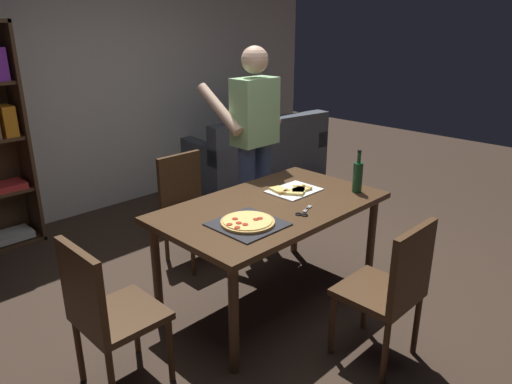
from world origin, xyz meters
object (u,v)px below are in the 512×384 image
at_px(couch, 258,158).
at_px(person_serving_pizza, 254,138).
at_px(kitchen_scissors, 304,212).
at_px(wine_bottle, 358,176).
at_px(pepperoni_pizza_on_tray, 248,223).
at_px(chair_far_side, 189,202).
at_px(chair_left_end, 105,309).
at_px(chair_near_camera, 392,285).
at_px(dining_table, 271,214).

relative_size(couch, person_serving_pizza, 1.03).
bearing_deg(kitchen_scissors, wine_bottle, -1.13).
bearing_deg(person_serving_pizza, pepperoni_pizza_on_tray, -136.54).
bearing_deg(pepperoni_pizza_on_tray, chair_far_side, 71.48).
bearing_deg(kitchen_scissors, person_serving_pizza, 62.13).
height_order(pepperoni_pizza_on_tray, kitchen_scissors, pepperoni_pizza_on_tray).
bearing_deg(chair_left_end, pepperoni_pizza_on_tray, -8.68).
height_order(couch, kitchen_scissors, couch).
distance_m(chair_near_camera, wine_bottle, 0.98).
height_order(person_serving_pizza, pepperoni_pizza_on_tray, person_serving_pizza).
relative_size(chair_near_camera, wine_bottle, 2.85).
distance_m(chair_near_camera, couch, 3.50).
bearing_deg(dining_table, couch, 46.42).
distance_m(dining_table, chair_far_side, 0.96).
bearing_deg(couch, chair_far_side, -151.14).
xyz_separation_m(chair_near_camera, chair_left_end, (-1.27, 0.95, 0.00)).
bearing_deg(person_serving_pizza, kitchen_scissors, -117.87).
bearing_deg(person_serving_pizza, chair_left_end, -158.31).
relative_size(dining_table, person_serving_pizza, 0.90).
height_order(chair_far_side, couch, chair_far_side).
height_order(dining_table, kitchen_scissors, kitchen_scissors).
distance_m(dining_table, person_serving_pizza, 0.97).
height_order(chair_near_camera, wine_bottle, wine_bottle).
xyz_separation_m(chair_near_camera, person_serving_pizza, (0.55, 1.67, 0.49)).
distance_m(chair_far_side, couch, 2.17).
distance_m(pepperoni_pizza_on_tray, kitchen_scissors, 0.41).
height_order(person_serving_pizza, kitchen_scissors, person_serving_pizza).
xyz_separation_m(chair_far_side, chair_left_end, (-1.27, -0.95, 0.00)).
bearing_deg(person_serving_pizza, chair_near_camera, -108.18).
relative_size(chair_near_camera, kitchen_scissors, 4.54).
distance_m(chair_near_camera, person_serving_pizza, 1.82).
bearing_deg(chair_far_side, kitchen_scissors, -88.70).
distance_m(chair_far_side, wine_bottle, 1.41).
height_order(couch, wine_bottle, wine_bottle).
height_order(couch, person_serving_pizza, person_serving_pizza).
bearing_deg(couch, wine_bottle, -119.29).
height_order(chair_left_end, couch, chair_left_end).
relative_size(pepperoni_pizza_on_tray, kitchen_scissors, 2.00).
relative_size(wine_bottle, kitchen_scissors, 1.59).
distance_m(dining_table, wine_bottle, 0.71).
bearing_deg(wine_bottle, couch, 60.71).
distance_m(chair_left_end, kitchen_scissors, 1.35).
bearing_deg(person_serving_pizza, dining_table, -127.11).
bearing_deg(chair_near_camera, chair_left_end, 143.44).
height_order(chair_near_camera, pepperoni_pizza_on_tray, chair_near_camera).
xyz_separation_m(dining_table, wine_bottle, (0.62, -0.27, 0.20)).
xyz_separation_m(couch, person_serving_pizza, (-1.34, -1.26, 0.70)).
relative_size(chair_left_end, person_serving_pizza, 0.51).
height_order(chair_near_camera, chair_far_side, same).
bearing_deg(chair_near_camera, chair_far_side, 90.00).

